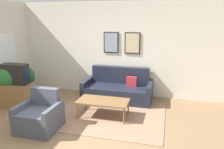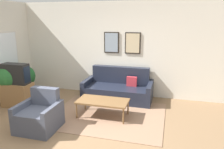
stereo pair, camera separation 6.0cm
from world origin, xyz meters
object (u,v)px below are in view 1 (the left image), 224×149
Objects in this scene: potted_plant_tall at (9,79)px; armchair at (40,116)px; coffee_table at (103,102)px; tv at (15,74)px; couch at (118,89)px.

armchair is at bearing -33.71° from potted_plant_tall.
tv is at bearing 178.79° from coffee_table.
couch is at bearing 25.84° from tv.
couch is 2.75× the size of tv.
potted_plant_tall is (-2.66, -1.10, 0.42)m from couch.
coffee_table is 1.40m from armchair.
couch is 1.75× the size of potted_plant_tall.
couch is 2.33× the size of armchair.
couch is at bearing 22.51° from potted_plant_tall.
potted_plant_tall reaches higher than coffee_table.
armchair is at bearing -140.75° from coffee_table.
potted_plant_tall is at bearing -157.49° from couch.
coffee_table is at bearing -93.52° from couch.
coffee_table is (-0.07, -1.22, 0.08)m from couch.
couch is 1.22m from coffee_table.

